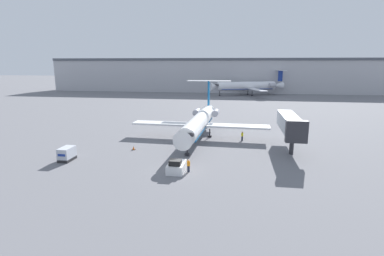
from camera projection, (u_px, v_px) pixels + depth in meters
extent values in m
plane|color=slate|center=(177.00, 172.00, 41.09)|extent=(600.00, 600.00, 0.00)
cube|color=#B2B2B7|center=(223.00, 76.00, 155.33)|extent=(180.00, 16.00, 15.92)
cube|color=#4C515B|center=(223.00, 59.00, 153.52)|extent=(180.00, 16.80, 1.20)
cylinder|color=white|center=(199.00, 123.00, 58.16)|extent=(3.90, 24.23, 3.02)
cone|color=white|center=(184.00, 139.00, 45.42)|extent=(3.11, 2.52, 3.02)
cube|color=black|center=(185.00, 134.00, 46.23)|extent=(2.59, 0.79, 0.44)
cone|color=white|center=(208.00, 112.00, 71.34)|extent=(2.84, 3.42, 2.72)
cube|color=#0C5999|center=(199.00, 128.00, 58.37)|extent=(3.51, 21.80, 0.20)
cube|color=white|center=(238.00, 126.00, 58.08)|extent=(12.21, 3.61, 0.36)
cube|color=white|center=(163.00, 123.00, 60.85)|extent=(12.21, 3.61, 0.36)
cylinder|color=#ADADB7|center=(216.00, 113.00, 67.42)|extent=(1.55, 3.02, 1.44)
cylinder|color=#ADADB7|center=(197.00, 112.00, 68.21)|extent=(1.55, 3.02, 1.44)
cube|color=#0C5999|center=(209.00, 93.00, 71.05)|extent=(0.32, 2.21, 5.72)
cube|color=white|center=(209.00, 81.00, 70.45)|extent=(10.36, 2.18, 0.20)
cylinder|color=black|center=(187.00, 150.00, 48.05)|extent=(0.24, 0.24, 1.78)
cylinder|color=black|center=(187.00, 154.00, 48.19)|extent=(0.80, 0.80, 0.40)
cylinder|color=black|center=(191.00, 132.00, 60.76)|extent=(0.24, 0.24, 1.78)
cylinder|color=black|center=(191.00, 135.00, 60.91)|extent=(0.80, 0.80, 0.40)
cylinder|color=black|center=(210.00, 133.00, 60.04)|extent=(0.24, 0.24, 1.78)
cylinder|color=black|center=(210.00, 136.00, 60.19)|extent=(0.80, 0.80, 0.40)
cube|color=silver|center=(177.00, 167.00, 41.14)|extent=(2.22, 3.81, 1.20)
cube|color=black|center=(175.00, 162.00, 40.13)|extent=(1.55, 1.37, 0.70)
cube|color=black|center=(179.00, 164.00, 42.95)|extent=(2.00, 0.30, 0.72)
cube|color=#232326|center=(67.00, 159.00, 45.85)|extent=(1.67, 2.81, 0.45)
cube|color=#B7BCC6|center=(67.00, 153.00, 45.63)|extent=(1.67, 2.81, 1.61)
cube|color=navy|center=(61.00, 155.00, 44.25)|extent=(1.17, 0.04, 0.36)
cube|color=#232838|center=(189.00, 169.00, 40.91)|extent=(0.32, 0.20, 0.87)
cube|color=orange|center=(189.00, 163.00, 40.74)|extent=(0.40, 0.24, 0.69)
sphere|color=tan|center=(189.00, 160.00, 40.64)|extent=(0.26, 0.26, 0.26)
cube|color=#232838|center=(242.00, 138.00, 57.57)|extent=(0.32, 0.20, 0.86)
cube|color=yellow|center=(242.00, 135.00, 57.41)|extent=(0.40, 0.24, 0.68)
sphere|color=tan|center=(242.00, 132.00, 57.31)|extent=(0.25, 0.25, 0.25)
cube|color=black|center=(134.00, 150.00, 51.52)|extent=(0.59, 0.59, 0.04)
cone|color=orange|center=(134.00, 148.00, 51.45)|extent=(0.42, 0.42, 0.61)
cylinder|color=white|center=(246.00, 86.00, 137.89)|extent=(27.03, 13.03, 4.03)
cone|color=white|center=(214.00, 87.00, 135.01)|extent=(4.40, 4.88, 4.03)
cube|color=black|center=(217.00, 85.00, 135.11)|extent=(1.82, 3.46, 0.44)
cone|color=white|center=(278.00, 86.00, 140.87)|extent=(5.40, 4.91, 3.63)
cube|color=navy|center=(246.00, 89.00, 138.16)|extent=(24.33, 11.73, 0.20)
cube|color=white|center=(257.00, 90.00, 129.24)|extent=(8.07, 15.13, 0.36)
cube|color=white|center=(242.00, 86.00, 147.43)|extent=(8.07, 15.13, 0.36)
cylinder|color=#ADADB7|center=(272.00, 85.00, 137.14)|extent=(3.50, 2.90, 2.00)
cylinder|color=#ADADB7|center=(267.00, 84.00, 142.73)|extent=(3.50, 2.90, 2.00)
cube|color=navy|center=(280.00, 76.00, 140.08)|extent=(2.15, 0.97, 5.00)
cube|color=white|center=(281.00, 70.00, 139.55)|extent=(4.74, 9.08, 0.20)
cylinder|color=black|center=(220.00, 93.00, 136.18)|extent=(0.24, 0.24, 2.29)
cylinder|color=black|center=(220.00, 95.00, 136.38)|extent=(0.80, 0.80, 0.40)
cylinder|color=black|center=(248.00, 92.00, 141.44)|extent=(0.24, 0.24, 2.29)
cylinder|color=black|center=(248.00, 94.00, 141.64)|extent=(0.80, 0.80, 0.40)
cylinder|color=black|center=(252.00, 93.00, 136.41)|extent=(0.24, 0.24, 2.29)
cylinder|color=black|center=(252.00, 95.00, 136.61)|extent=(0.80, 0.80, 0.40)
cylinder|color=#2D2D33|center=(292.00, 145.00, 48.72)|extent=(0.70, 0.70, 3.20)
cube|color=#B2B7BC|center=(289.00, 123.00, 51.80)|extent=(2.60, 12.74, 2.60)
cube|color=#2D2D33|center=(297.00, 132.00, 45.06)|extent=(3.20, 1.20, 3.38)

